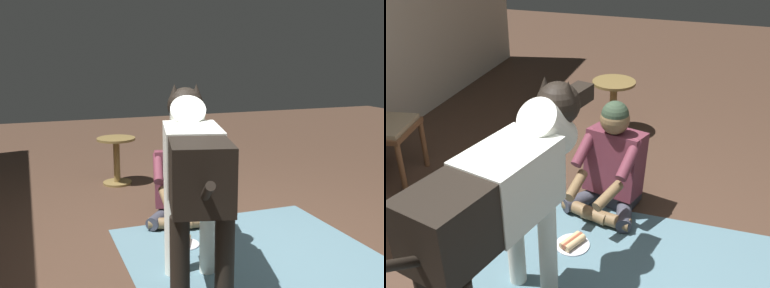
# 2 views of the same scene
# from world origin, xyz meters

# --- Properties ---
(ground_plane) EXTENTS (14.43, 14.43, 0.00)m
(ground_plane) POSITION_xyz_m (0.00, 0.00, 0.00)
(ground_plane) COLOR #483225
(area_rug) EXTENTS (2.37, 1.77, 0.01)m
(area_rug) POSITION_xyz_m (-0.27, -0.07, 0.00)
(area_rug) COLOR slate
(area_rug) RESTS_ON ground
(person_sitting_on_floor) EXTENTS (0.68, 0.58, 0.84)m
(person_sitting_on_floor) POSITION_xyz_m (0.95, 0.19, 0.35)
(person_sitting_on_floor) COLOR #3A3C48
(person_sitting_on_floor) RESTS_ON ground
(large_dog) EXTENTS (1.49, 0.53, 1.23)m
(large_dog) POSITION_xyz_m (-0.19, 0.48, 0.78)
(large_dog) COLOR white
(large_dog) RESTS_ON ground
(hot_dog_on_plate) EXTENTS (0.23, 0.23, 0.06)m
(hot_dog_on_plate) POSITION_xyz_m (0.42, 0.32, 0.03)
(hot_dog_on_plate) COLOR silver
(hot_dog_on_plate) RESTS_ON ground
(round_side_table) EXTENTS (0.42, 0.42, 0.52)m
(round_side_table) POSITION_xyz_m (2.23, 0.48, 0.31)
(round_side_table) COLOR olive
(round_side_table) RESTS_ON ground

